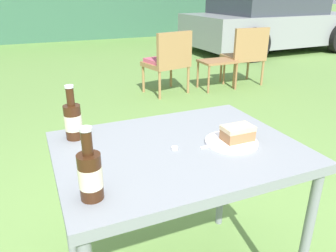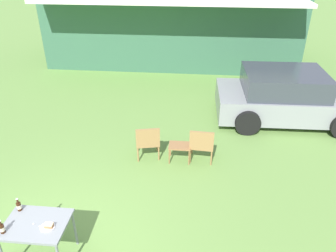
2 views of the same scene
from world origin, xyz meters
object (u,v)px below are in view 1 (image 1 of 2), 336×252
object	(u,v)px
wicker_chair_plain	(246,53)
parked_car	(269,21)
cola_bottle_far	(90,174)
garden_side_table	(217,64)
cola_bottle_near	(73,120)
wicker_chair_cushioned	(168,59)
cake_on_plate	(235,137)
patio_table	(178,163)

from	to	relation	value
wicker_chair_plain	parked_car	bearing A→B (deg)	-130.63
wicker_chair_plain	cola_bottle_far	bearing A→B (deg)	51.83
parked_car	garden_side_table	world-z (taller)	parked_car
parked_car	cola_bottle_near	bearing A→B (deg)	-137.03
wicker_chair_cushioned	cola_bottle_far	distance (m)	3.58
cola_bottle_near	cola_bottle_far	distance (m)	0.46
wicker_chair_plain	cake_on_plate	size ratio (longest dim) A/B	3.92
wicker_chair_cushioned	cola_bottle_far	world-z (taller)	cola_bottle_far
patio_table	cola_bottle_near	size ratio (longest dim) A/B	4.13
patio_table	garden_side_table	bearing A→B (deg)	55.80
wicker_chair_cushioned	parked_car	bearing A→B (deg)	-159.48
parked_car	patio_table	xyz separation A→B (m)	(-4.79, -5.28, -0.00)
garden_side_table	cake_on_plate	distance (m)	3.47
cola_bottle_far	cola_bottle_near	bearing A→B (deg)	87.75
parked_car	cola_bottle_far	distance (m)	7.55
garden_side_table	cola_bottle_near	distance (m)	3.58
wicker_chair_plain	cola_bottle_near	distance (m)	3.93
wicker_chair_cushioned	cola_bottle_far	bearing A→B (deg)	50.27
garden_side_table	cola_bottle_near	bearing A→B (deg)	-131.30
cola_bottle_far	wicker_chair_cushioned	bearing A→B (deg)	62.96
wicker_chair_plain	patio_table	size ratio (longest dim) A/B	0.89
wicker_chair_cushioned	cola_bottle_far	size ratio (longest dim) A/B	3.66
cake_on_plate	wicker_chair_cushioned	bearing A→B (deg)	71.53
parked_car	wicker_chair_plain	world-z (taller)	parked_car
patio_table	cola_bottle_far	world-z (taller)	cola_bottle_far
parked_car	garden_side_table	bearing A→B (deg)	-141.23
cola_bottle_near	patio_table	bearing A→B (deg)	-33.53
garden_side_table	cake_on_plate	size ratio (longest dim) A/B	2.31
wicker_chair_cushioned	patio_table	world-z (taller)	wicker_chair_cushioned
cola_bottle_near	cola_bottle_far	xyz separation A→B (m)	(-0.02, -0.46, 0.00)
cola_bottle_near	cola_bottle_far	size ratio (longest dim) A/B	1.00
wicker_chair_cushioned	wicker_chair_plain	bearing A→B (deg)	166.31
parked_car	cake_on_plate	distance (m)	7.02
garden_side_table	patio_table	distance (m)	3.53
wicker_chair_plain	cola_bottle_near	xyz separation A→B (m)	(-2.84, -2.69, 0.35)
parked_car	wicker_chair_plain	bearing A→B (deg)	-136.02
parked_car	cola_bottle_near	world-z (taller)	parked_car
wicker_chair_cushioned	wicker_chair_plain	size ratio (longest dim) A/B	1.00
wicker_chair_plain	cola_bottle_near	world-z (taller)	cola_bottle_near
patio_table	cola_bottle_far	distance (m)	0.47
parked_car	cake_on_plate	size ratio (longest dim) A/B	18.36
wicker_chair_cushioned	patio_table	size ratio (longest dim) A/B	0.89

